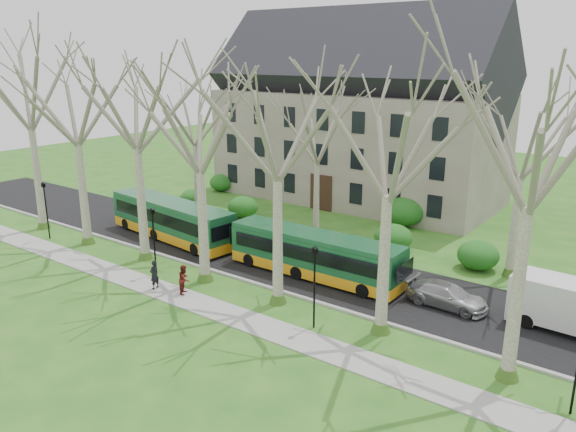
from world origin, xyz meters
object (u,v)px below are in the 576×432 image
at_px(sedan, 447,295).
at_px(bus_follow, 315,254).
at_px(van_a, 574,308).
at_px(pedestrian_a, 154,275).
at_px(bus_lead, 172,219).
at_px(pedestrian_b, 184,279).

bearing_deg(sedan, bus_follow, 96.48).
relative_size(van_a, pedestrian_a, 3.36).
bearing_deg(bus_follow, pedestrian_a, -132.67).
distance_m(bus_follow, van_a, 14.49).
relative_size(bus_lead, van_a, 2.02).
bearing_deg(van_a, bus_follow, -171.89).
bearing_deg(pedestrian_a, sedan, 113.26).
relative_size(van_a, pedestrian_b, 3.43).
height_order(bus_lead, sedan, bus_lead).
xyz_separation_m(bus_lead, pedestrian_b, (8.11, -6.43, -0.63)).
bearing_deg(pedestrian_b, bus_lead, 22.59).
xyz_separation_m(bus_lead, sedan, (20.99, 0.87, -0.84)).
bearing_deg(van_a, sedan, -169.90).
relative_size(bus_follow, pedestrian_a, 6.51).
height_order(sedan, pedestrian_a, pedestrian_a).
relative_size(pedestrian_a, pedestrian_b, 1.02).
relative_size(sedan, van_a, 0.76).
height_order(bus_follow, pedestrian_a, bus_follow).
xyz_separation_m(sedan, pedestrian_b, (-12.89, -7.30, 0.21)).
height_order(van_a, pedestrian_b, van_a).
xyz_separation_m(bus_lead, bus_follow, (12.70, 0.20, -0.06)).
distance_m(bus_follow, sedan, 8.36).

